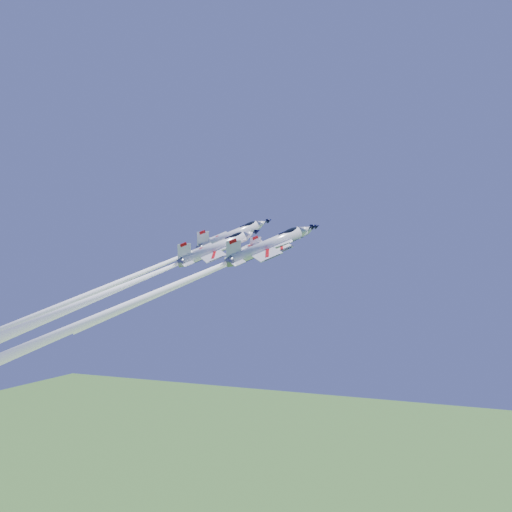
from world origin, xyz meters
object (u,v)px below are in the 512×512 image
at_px(jet_lead, 209,272).
at_px(jet_slot, 143,278).
at_px(jet_left, 118,283).
at_px(jet_right, 167,288).

relative_size(jet_lead, jet_slot, 1.03).
bearing_deg(jet_left, jet_right, 24.61).
distance_m(jet_lead, jet_slot, 11.91).
xyz_separation_m(jet_left, jet_slot, (7.92, -3.21, 0.89)).
relative_size(jet_left, jet_right, 1.18).
bearing_deg(jet_lead, jet_left, -124.78).
bearing_deg(jet_slot, jet_lead, 77.53).
bearing_deg(jet_right, jet_left, -155.39).
height_order(jet_left, jet_right, jet_left).
distance_m(jet_left, jet_slot, 8.60).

